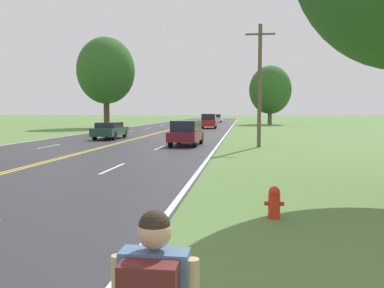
{
  "coord_description": "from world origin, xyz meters",
  "views": [
    {
      "loc": [
        8.63,
        1.26,
        2.27
      ],
      "look_at": [
        7.03,
        13.87,
        1.22
      ],
      "focal_mm": 38.0,
      "sensor_mm": 36.0,
      "label": 1
    }
  ],
  "objects_px": {
    "fire_hydrant": "(274,202)",
    "tree_mid_treeline": "(106,71)",
    "tree_behind_sign": "(270,90)",
    "car_maroon_suv_mid_near": "(186,132)",
    "car_dark_green_sedan_mid_far": "(110,130)",
    "car_white_hatchback_distant": "(216,118)",
    "car_red_van_receding": "(209,121)"
  },
  "relations": [
    {
      "from": "car_dark_green_sedan_mid_far",
      "to": "car_white_hatchback_distant",
      "type": "height_order",
      "value": "car_white_hatchback_distant"
    },
    {
      "from": "car_red_van_receding",
      "to": "car_dark_green_sedan_mid_far",
      "type": "bearing_deg",
      "value": -18.28
    },
    {
      "from": "tree_mid_treeline",
      "to": "car_red_van_receding",
      "type": "relative_size",
      "value": 2.56
    },
    {
      "from": "tree_mid_treeline",
      "to": "car_white_hatchback_distant",
      "type": "height_order",
      "value": "tree_mid_treeline"
    },
    {
      "from": "tree_behind_sign",
      "to": "tree_mid_treeline",
      "type": "height_order",
      "value": "tree_mid_treeline"
    },
    {
      "from": "tree_mid_treeline",
      "to": "car_red_van_receding",
      "type": "bearing_deg",
      "value": -1.15
    },
    {
      "from": "car_maroon_suv_mid_near",
      "to": "car_red_van_receding",
      "type": "distance_m",
      "value": 25.8
    },
    {
      "from": "tree_behind_sign",
      "to": "car_maroon_suv_mid_near",
      "type": "distance_m",
      "value": 43.19
    },
    {
      "from": "tree_behind_sign",
      "to": "car_red_van_receding",
      "type": "bearing_deg",
      "value": -117.99
    },
    {
      "from": "fire_hydrant",
      "to": "car_maroon_suv_mid_near",
      "type": "height_order",
      "value": "car_maroon_suv_mid_near"
    },
    {
      "from": "tree_behind_sign",
      "to": "fire_hydrant",
      "type": "bearing_deg",
      "value": -93.49
    },
    {
      "from": "tree_behind_sign",
      "to": "car_red_van_receding",
      "type": "distance_m",
      "value": 19.15
    },
    {
      "from": "tree_mid_treeline",
      "to": "tree_behind_sign",
      "type": "bearing_deg",
      "value": 35.79
    },
    {
      "from": "car_dark_green_sedan_mid_far",
      "to": "fire_hydrant",
      "type": "bearing_deg",
      "value": -154.14
    },
    {
      "from": "tree_mid_treeline",
      "to": "car_red_van_receding",
      "type": "height_order",
      "value": "tree_mid_treeline"
    },
    {
      "from": "car_red_van_receding",
      "to": "car_white_hatchback_distant",
      "type": "height_order",
      "value": "car_red_van_receding"
    },
    {
      "from": "car_maroon_suv_mid_near",
      "to": "car_white_hatchback_distant",
      "type": "bearing_deg",
      "value": -176.2
    },
    {
      "from": "car_red_van_receding",
      "to": "tree_mid_treeline",
      "type": "bearing_deg",
      "value": -92.73
    },
    {
      "from": "fire_hydrant",
      "to": "car_maroon_suv_mid_near",
      "type": "relative_size",
      "value": 0.16
    },
    {
      "from": "tree_mid_treeline",
      "to": "car_white_hatchback_distant",
      "type": "distance_m",
      "value": 30.15
    },
    {
      "from": "fire_hydrant",
      "to": "tree_mid_treeline",
      "type": "height_order",
      "value": "tree_mid_treeline"
    },
    {
      "from": "tree_behind_sign",
      "to": "tree_mid_treeline",
      "type": "distance_m",
      "value": 27.62
    },
    {
      "from": "car_white_hatchback_distant",
      "to": "tree_behind_sign",
      "type": "bearing_deg",
      "value": 44.0
    },
    {
      "from": "car_dark_green_sedan_mid_far",
      "to": "car_white_hatchback_distant",
      "type": "relative_size",
      "value": 1.31
    },
    {
      "from": "tree_mid_treeline",
      "to": "car_dark_green_sedan_mid_far",
      "type": "distance_m",
      "value": 23.16
    },
    {
      "from": "tree_behind_sign",
      "to": "car_white_hatchback_distant",
      "type": "distance_m",
      "value": 14.84
    },
    {
      "from": "fire_hydrant",
      "to": "car_maroon_suv_mid_near",
      "type": "distance_m",
      "value": 18.07
    },
    {
      "from": "tree_mid_treeline",
      "to": "car_dark_green_sedan_mid_far",
      "type": "bearing_deg",
      "value": -70.28
    },
    {
      "from": "car_white_hatchback_distant",
      "to": "fire_hydrant",
      "type": "bearing_deg",
      "value": 6.16
    },
    {
      "from": "car_red_van_receding",
      "to": "tree_behind_sign",
      "type": "bearing_deg",
      "value": 150.44
    },
    {
      "from": "car_maroon_suv_mid_near",
      "to": "car_dark_green_sedan_mid_far",
      "type": "height_order",
      "value": "car_maroon_suv_mid_near"
    },
    {
      "from": "car_dark_green_sedan_mid_far",
      "to": "car_white_hatchback_distant",
      "type": "xyz_separation_m",
      "value": [
        5.38,
        47.29,
        0.12
      ]
    }
  ]
}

